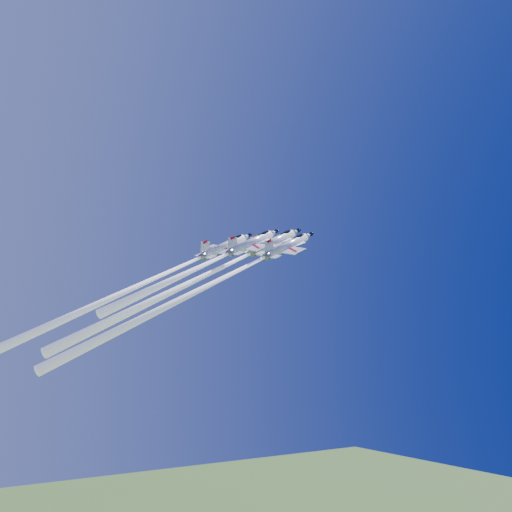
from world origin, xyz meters
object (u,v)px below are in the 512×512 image
jet_lead (202,277)px  jet_right (209,285)px  jet_left (143,283)px  jet_slot (206,264)px

jet_lead → jet_right: size_ratio=1.02×
jet_left → jet_right: 14.99m
jet_left → jet_right: (7.69, -12.82, -1.10)m
jet_left → jet_right: size_ratio=1.00×
jet_lead → jet_slot: size_ratio=1.39×
jet_lead → jet_left: (-10.65, 4.37, -1.60)m
jet_right → jet_slot: bearing=148.1°
jet_right → jet_slot: (1.40, 4.16, 4.53)m
jet_lead → jet_slot: 4.92m
jet_lead → jet_left: 11.63m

